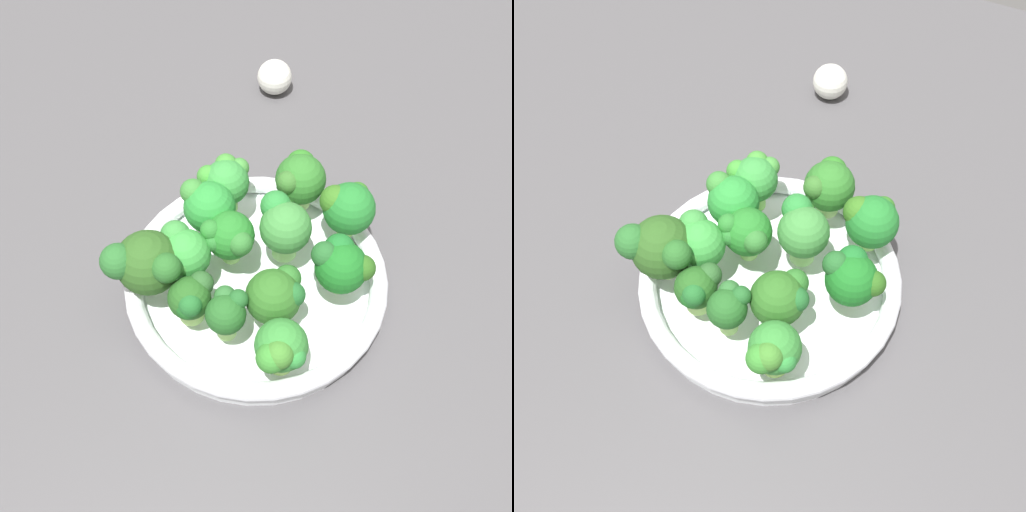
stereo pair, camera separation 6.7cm
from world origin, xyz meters
TOP-DOWN VIEW (x-y plane):
  - ground_plane at (0.00, 0.00)cm, footprint 130.00×130.00cm
  - bowl at (0.02, -1.05)cm, footprint 28.47×28.47cm
  - broccoli_floret_0 at (-7.94, -9.10)cm, footprint 6.13×6.12cm
  - broccoli_floret_1 at (-1.99, -4.71)cm, footprint 5.91×6.11cm
  - broccoli_floret_2 at (5.62, -8.97)cm, footprint 5.75×5.41cm
  - broccoli_floret_3 at (6.35, -5.13)cm, footprint 6.14×5.63cm
  - broccoli_floret_4 at (0.91, 6.49)cm, footprint 4.03×4.67cm
  - broccoli_floret_5 at (-8.69, -1.72)cm, footprint 6.66×5.74cm
  - broccoli_floret_6 at (7.08, 1.10)cm, footprint 5.60×6.13cm
  - broccoli_floret_7 at (3.17, -1.96)cm, footprint 5.64×5.19cm
  - broccoli_floret_8 at (10.13, 3.68)cm, footprint 8.31×6.68cm
  - broccoli_floret_9 at (-2.10, -11.71)cm, footprint 5.67×6.34cm
  - broccoli_floret_10 at (4.76, 5.84)cm, footprint 4.35×5.23cm
  - broccoli_floret_11 at (-5.09, 9.11)cm, footprint 5.11×5.88cm
  - broccoli_floret_12 at (-3.20, 3.35)cm, footprint 5.95×6.28cm
  - garlic_bulb at (6.20, -33.61)cm, footprint 4.79×4.79cm

SIDE VIEW (x-z plane):
  - ground_plane at x=0.00cm, z-range -2.50..0.00cm
  - bowl at x=0.02cm, z-range 0.04..3.61cm
  - garlic_bulb at x=6.20cm, z-range 0.00..4.79cm
  - broccoli_floret_10 at x=4.76cm, z-range 4.14..9.73cm
  - broccoli_floret_12 at x=-3.20cm, z-range 3.93..10.24cm
  - broccoli_floret_4 at x=0.91cm, z-range 4.31..10.13cm
  - broccoli_floret_5 at x=-8.69cm, z-range 4.25..10.70cm
  - broccoli_floret_11 at x=-5.09cm, z-range 4.25..10.71cm
  - broccoli_floret_6 at x=7.08cm, z-range 4.21..10.81cm
  - broccoli_floret_0 at x=-7.94cm, z-range 4.19..11.00cm
  - broccoli_floret_7 at x=3.17cm, z-range 4.31..10.88cm
  - broccoli_floret_9 at x=-2.10cm, z-range 4.18..11.11cm
  - broccoli_floret_3 at x=6.35cm, z-range 4.31..11.41cm
  - broccoli_floret_2 at x=5.62cm, z-range 4.45..11.38cm
  - broccoli_floret_1 at x=-1.99cm, z-range 4.37..11.58cm
  - broccoli_floret_8 at x=10.13cm, z-range 4.22..11.85cm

